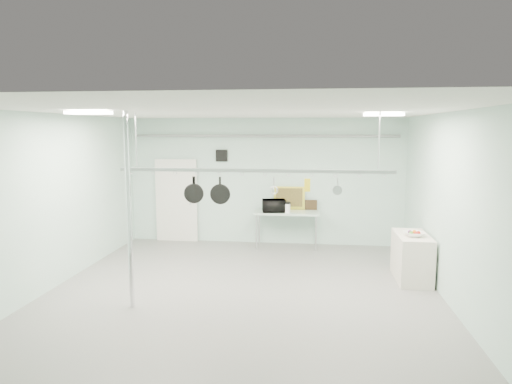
# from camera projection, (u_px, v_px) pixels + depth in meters

# --- Properties ---
(floor) EXTENTS (8.00, 8.00, 0.00)m
(floor) POSITION_uv_depth(u_px,v_px,m) (240.00, 298.00, 7.90)
(floor) COLOR gray
(floor) RESTS_ON ground
(ceiling) EXTENTS (7.00, 8.00, 0.02)m
(ceiling) POSITION_uv_depth(u_px,v_px,m) (239.00, 112.00, 7.47)
(ceiling) COLOR silver
(ceiling) RESTS_ON back_wall
(back_wall) EXTENTS (7.00, 0.02, 3.20)m
(back_wall) POSITION_uv_depth(u_px,v_px,m) (264.00, 181.00, 11.61)
(back_wall) COLOR silver
(back_wall) RESTS_ON floor
(right_wall) EXTENTS (0.02, 8.00, 3.20)m
(right_wall) POSITION_uv_depth(u_px,v_px,m) (456.00, 212.00, 7.26)
(right_wall) COLOR silver
(right_wall) RESTS_ON floor
(door) EXTENTS (1.10, 0.10, 2.20)m
(door) POSITION_uv_depth(u_px,v_px,m) (177.00, 201.00, 11.92)
(door) COLOR silver
(door) RESTS_ON floor
(wall_vent) EXTENTS (0.30, 0.04, 0.30)m
(wall_vent) POSITION_uv_depth(u_px,v_px,m) (222.00, 156.00, 11.64)
(wall_vent) COLOR black
(wall_vent) RESTS_ON back_wall
(conduit_pipe) EXTENTS (6.60, 0.07, 0.07)m
(conduit_pipe) POSITION_uv_depth(u_px,v_px,m) (264.00, 136.00, 11.37)
(conduit_pipe) COLOR gray
(conduit_pipe) RESTS_ON back_wall
(chrome_pole) EXTENTS (0.08, 0.08, 3.20)m
(chrome_pole) POSITION_uv_depth(u_px,v_px,m) (129.00, 212.00, 7.30)
(chrome_pole) COLOR silver
(chrome_pole) RESTS_ON floor
(prep_table) EXTENTS (1.60, 0.70, 0.91)m
(prep_table) POSITION_uv_depth(u_px,v_px,m) (287.00, 214.00, 11.26)
(prep_table) COLOR #B2D2C0
(prep_table) RESTS_ON floor
(side_cabinet) EXTENTS (0.60, 1.20, 0.90)m
(side_cabinet) POSITION_uv_depth(u_px,v_px,m) (412.00, 257.00, 8.83)
(side_cabinet) COLOR beige
(side_cabinet) RESTS_ON floor
(pot_rack) EXTENTS (4.80, 0.06, 1.00)m
(pot_rack) POSITION_uv_depth(u_px,v_px,m) (254.00, 169.00, 7.87)
(pot_rack) COLOR #B7B7BC
(pot_rack) RESTS_ON ceiling
(light_panel_left) EXTENTS (0.65, 0.30, 0.05)m
(light_panel_left) POSITION_uv_depth(u_px,v_px,m) (89.00, 113.00, 6.96)
(light_panel_left) COLOR white
(light_panel_left) RESTS_ON ceiling
(light_panel_right) EXTENTS (0.65, 0.30, 0.05)m
(light_panel_right) POSITION_uv_depth(u_px,v_px,m) (384.00, 114.00, 7.77)
(light_panel_right) COLOR white
(light_panel_right) RESTS_ON ceiling
(microwave) EXTENTS (0.61, 0.47, 0.31)m
(microwave) POSITION_uv_depth(u_px,v_px,m) (274.00, 206.00, 11.15)
(microwave) COLOR black
(microwave) RESTS_ON prep_table
(coffee_canister) EXTENTS (0.19, 0.19, 0.22)m
(coffee_canister) POSITION_uv_depth(u_px,v_px,m) (287.00, 208.00, 11.05)
(coffee_canister) COLOR white
(coffee_canister) RESTS_ON prep_table
(painting_large) EXTENTS (0.79, 0.16, 0.58)m
(painting_large) POSITION_uv_depth(u_px,v_px,m) (289.00, 198.00, 11.50)
(painting_large) COLOR gold
(painting_large) RESTS_ON prep_table
(painting_small) EXTENTS (0.30, 0.10, 0.25)m
(painting_small) POSITION_uv_depth(u_px,v_px,m) (311.00, 205.00, 11.45)
(painting_small) COLOR #312311
(painting_small) RESTS_ON prep_table
(fruit_bowl) EXTENTS (0.42, 0.42, 0.09)m
(fruit_bowl) POSITION_uv_depth(u_px,v_px,m) (414.00, 234.00, 8.61)
(fruit_bowl) COLOR white
(fruit_bowl) RESTS_ON side_cabinet
(skillet_left) EXTENTS (0.35, 0.09, 0.48)m
(skillet_left) POSITION_uv_depth(u_px,v_px,m) (194.00, 190.00, 8.05)
(skillet_left) COLOR black
(skillet_left) RESTS_ON pot_rack
(skillet_mid) EXTENTS (0.29, 0.12, 0.40)m
(skillet_mid) POSITION_uv_depth(u_px,v_px,m) (194.00, 188.00, 8.05)
(skillet_mid) COLOR black
(skillet_mid) RESTS_ON pot_rack
(skillet_right) EXTENTS (0.36, 0.06, 0.48)m
(skillet_right) POSITION_uv_depth(u_px,v_px,m) (220.00, 191.00, 8.00)
(skillet_right) COLOR black
(skillet_right) RESTS_ON pot_rack
(whisk) EXTENTS (0.15, 0.15, 0.29)m
(whisk) POSITION_uv_depth(u_px,v_px,m) (274.00, 186.00, 7.87)
(whisk) COLOR silver
(whisk) RESTS_ON pot_rack
(grater) EXTENTS (0.10, 0.02, 0.25)m
(grater) POSITION_uv_depth(u_px,v_px,m) (307.00, 185.00, 7.79)
(grater) COLOR gold
(grater) RESTS_ON pot_rack
(saucepan) EXTENTS (0.16, 0.09, 0.28)m
(saucepan) POSITION_uv_depth(u_px,v_px,m) (337.00, 186.00, 7.73)
(saucepan) COLOR #AFAEB3
(saucepan) RESTS_ON pot_rack
(fruit_cluster) EXTENTS (0.24, 0.24, 0.09)m
(fruit_cluster) POSITION_uv_depth(u_px,v_px,m) (414.00, 232.00, 8.60)
(fruit_cluster) COLOR #A4190F
(fruit_cluster) RESTS_ON fruit_bowl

